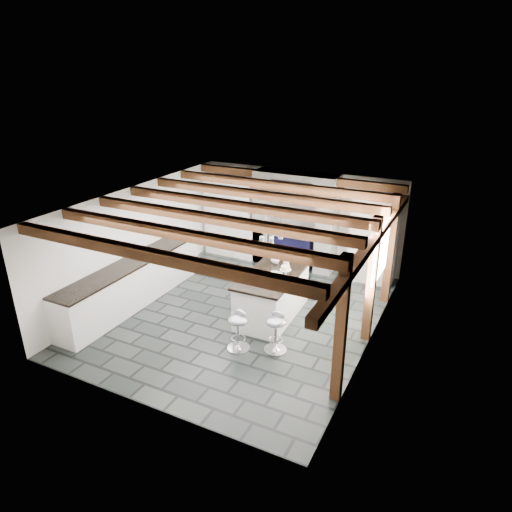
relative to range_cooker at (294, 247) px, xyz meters
The scene contains 6 objects.
ground 2.72m from the range_cooker, 90.00° to the right, with size 6.00×6.00×0.00m, color black.
room_shell 1.52m from the range_cooker, 115.80° to the right, with size 6.00×6.03×6.00m.
range_cooker is the anchor object (origin of this frame).
kitchen_island 2.55m from the range_cooker, 77.36° to the right, with size 1.01×1.86×1.21m.
bar_stool_near 3.74m from the range_cooker, 72.51° to the right, with size 0.40×0.40×0.74m.
bar_stool_far 3.84m from the range_cooker, 82.05° to the right, with size 0.43×0.43×0.73m.
Camera 1 is at (3.80, -7.01, 4.53)m, focal length 32.00 mm.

